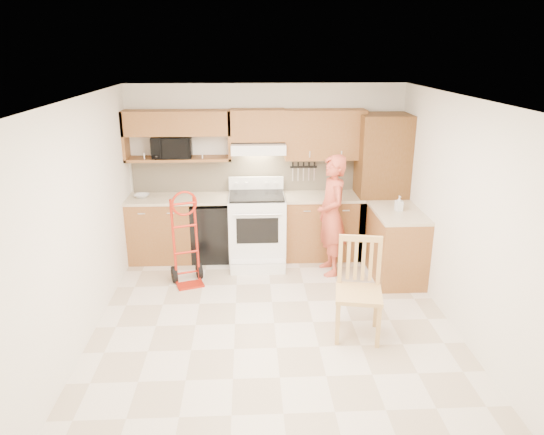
{
  "coord_description": "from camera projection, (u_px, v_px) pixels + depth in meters",
  "views": [
    {
      "loc": [
        -0.27,
        -5.04,
        2.98
      ],
      "look_at": [
        0.0,
        0.5,
        1.1
      ],
      "focal_mm": 33.32,
      "sensor_mm": 36.0,
      "label": 1
    }
  ],
  "objects": [
    {
      "name": "floor",
      "position": [
        274.0,
        324.0,
        5.74
      ],
      "size": [
        4.0,
        4.5,
        0.02
      ],
      "primitive_type": "cube",
      "color": "beige",
      "rests_on": "ground"
    },
    {
      "name": "ceiling",
      "position": [
        275.0,
        97.0,
        4.93
      ],
      "size": [
        4.0,
        4.5,
        0.02
      ],
      "primitive_type": "cube",
      "color": "white",
      "rests_on": "ground"
    },
    {
      "name": "wall_back",
      "position": [
        266.0,
        170.0,
        7.47
      ],
      "size": [
        4.0,
        0.02,
        2.5
      ],
      "primitive_type": "cube",
      "color": "white",
      "rests_on": "ground"
    },
    {
      "name": "wall_front",
      "position": [
        293.0,
        334.0,
        3.2
      ],
      "size": [
        4.0,
        0.02,
        2.5
      ],
      "primitive_type": "cube",
      "color": "white",
      "rests_on": "ground"
    },
    {
      "name": "wall_left",
      "position": [
        82.0,
        222.0,
        5.24
      ],
      "size": [
        0.02,
        4.5,
        2.5
      ],
      "primitive_type": "cube",
      "color": "white",
      "rests_on": "ground"
    },
    {
      "name": "wall_right",
      "position": [
        460.0,
        216.0,
        5.43
      ],
      "size": [
        0.02,
        4.5,
        2.5
      ],
      "primitive_type": "cube",
      "color": "white",
      "rests_on": "ground"
    },
    {
      "name": "backsplash",
      "position": [
        266.0,
        174.0,
        7.47
      ],
      "size": [
        3.92,
        0.03,
        0.55
      ],
      "primitive_type": "cube",
      "color": "#C7B693",
      "rests_on": "wall_back"
    },
    {
      "name": "lower_cab_left",
      "position": [
        161.0,
        230.0,
        7.37
      ],
      "size": [
        0.9,
        0.6,
        0.9
      ],
      "primitive_type": "cube",
      "color": "brown",
      "rests_on": "ground"
    },
    {
      "name": "dishwasher",
      "position": [
        213.0,
        230.0,
        7.41
      ],
      "size": [
        0.6,
        0.6,
        0.85
      ],
      "primitive_type": "cube",
      "color": "black",
      "rests_on": "ground"
    },
    {
      "name": "lower_cab_right",
      "position": [
        323.0,
        227.0,
        7.48
      ],
      "size": [
        1.14,
        0.6,
        0.9
      ],
      "primitive_type": "cube",
      "color": "brown",
      "rests_on": "ground"
    },
    {
      "name": "countertop_left",
      "position": [
        180.0,
        198.0,
        7.23
      ],
      "size": [
        1.5,
        0.63,
        0.04
      ],
      "primitive_type": "cube",
      "color": "beige",
      "rests_on": "lower_cab_left"
    },
    {
      "name": "countertop_right",
      "position": [
        324.0,
        196.0,
        7.33
      ],
      "size": [
        1.14,
        0.63,
        0.04
      ],
      "primitive_type": "cube",
      "color": "beige",
      "rests_on": "lower_cab_right"
    },
    {
      "name": "cab_return_right",
      "position": [
        396.0,
        246.0,
        6.76
      ],
      "size": [
        0.6,
        1.0,
        0.9
      ],
      "primitive_type": "cube",
      "color": "brown",
      "rests_on": "ground"
    },
    {
      "name": "countertop_return",
      "position": [
        399.0,
        213.0,
        6.61
      ],
      "size": [
        0.63,
        1.0,
        0.04
      ],
      "primitive_type": "cube",
      "color": "beige",
      "rests_on": "cab_return_right"
    },
    {
      "name": "pantry_tall",
      "position": [
        380.0,
        187.0,
        7.32
      ],
      "size": [
        0.7,
        0.6,
        2.1
      ],
      "primitive_type": "cube",
      "color": "#522E10",
      "rests_on": "ground"
    },
    {
      "name": "upper_cab_left",
      "position": [
        177.0,
        123.0,
        7.02
      ],
      "size": [
        1.5,
        0.33,
        0.34
      ],
      "primitive_type": "cube",
      "color": "brown",
      "rests_on": "wall_back"
    },
    {
      "name": "upper_shelf_mw",
      "position": [
        179.0,
        159.0,
        7.18
      ],
      "size": [
        1.5,
        0.33,
        0.04
      ],
      "primitive_type": "cube",
      "color": "brown",
      "rests_on": "wall_back"
    },
    {
      "name": "upper_cab_center",
      "position": [
        258.0,
        125.0,
        7.08
      ],
      "size": [
        0.76,
        0.33,
        0.44
      ],
      "primitive_type": "cube",
      "color": "brown",
      "rests_on": "wall_back"
    },
    {
      "name": "upper_cab_right",
      "position": [
        325.0,
        134.0,
        7.17
      ],
      "size": [
        1.14,
        0.33,
        0.7
      ],
      "primitive_type": "cube",
      "color": "brown",
      "rests_on": "wall_back"
    },
    {
      "name": "range_hood",
      "position": [
        258.0,
        148.0,
        7.12
      ],
      "size": [
        0.76,
        0.46,
        0.14
      ],
      "primitive_type": "cube",
      "color": "white",
      "rests_on": "wall_back"
    },
    {
      "name": "knife_strip",
      "position": [
        303.0,
        171.0,
        7.45
      ],
      "size": [
        0.4,
        0.05,
        0.29
      ],
      "primitive_type": null,
      "color": "black",
      "rests_on": "backsplash"
    },
    {
      "name": "microwave",
      "position": [
        172.0,
        147.0,
        7.12
      ],
      "size": [
        0.57,
        0.4,
        0.31
      ],
      "primitive_type": "imported",
      "rotation": [
        0.0,
        0.0,
        0.04
      ],
      "color": "black",
      "rests_on": "upper_shelf_mw"
    },
    {
      "name": "range",
      "position": [
        257.0,
        223.0,
        7.21
      ],
      "size": [
        0.8,
        1.05,
        1.18
      ],
      "primitive_type": null,
      "color": "white",
      "rests_on": "ground"
    },
    {
      "name": "person",
      "position": [
        331.0,
        215.0,
        6.79
      ],
      "size": [
        0.48,
        0.65,
        1.66
      ],
      "primitive_type": "imported",
      "rotation": [
        0.0,
        0.0,
        -1.43
      ],
      "color": "#B84832",
      "rests_on": "ground"
    },
    {
      "name": "hand_truck",
      "position": [
        187.0,
        243.0,
        6.53
      ],
      "size": [
        0.56,
        0.53,
        1.15
      ],
      "primitive_type": null,
      "rotation": [
        0.0,
        0.0,
        0.32
      ],
      "color": "#AE1F0E",
      "rests_on": "ground"
    },
    {
      "name": "dining_chair",
      "position": [
        359.0,
        290.0,
        5.33
      ],
      "size": [
        0.57,
        0.61,
        1.08
      ],
      "primitive_type": null,
      "rotation": [
        0.0,
        0.0,
        -0.18
      ],
      "color": "tan",
      "rests_on": "ground"
    },
    {
      "name": "soap_bottle",
      "position": [
        399.0,
        203.0,
        6.6
      ],
      "size": [
        0.1,
        0.1,
        0.2
      ],
      "primitive_type": "imported",
      "rotation": [
        0.0,
        0.0,
        0.09
      ],
      "color": "white",
      "rests_on": "countertop_return"
    },
    {
      "name": "bowl",
      "position": [
        142.0,
        196.0,
        7.19
      ],
      "size": [
        0.25,
        0.25,
        0.05
      ],
      "primitive_type": "imported",
      "rotation": [
        0.0,
        0.0,
        -0.24
      ],
      "color": "white",
      "rests_on": "countertop_left"
    }
  ]
}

